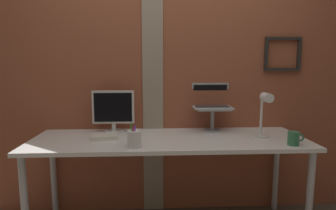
{
  "coord_description": "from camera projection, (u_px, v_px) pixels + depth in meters",
  "views": [
    {
      "loc": [
        -0.12,
        -2.13,
        1.35
      ],
      "look_at": [
        -0.0,
        0.14,
        1.03
      ],
      "focal_mm": 30.27,
      "sensor_mm": 36.0,
      "label": 1
    }
  ],
  "objects": [
    {
      "name": "laptop",
      "position": [
        211.0,
        101.0,
        2.51
      ],
      "size": [
        0.33,
        0.27,
        0.21
      ],
      "color": "#ADB2B7",
      "rests_on": "laptop_stand"
    },
    {
      "name": "brick_wall_back",
      "position": [
        167.0,
        74.0,
        2.57
      ],
      "size": [
        3.32,
        0.16,
        2.54
      ],
      "color": "brown",
      "rests_on": "ground_plane"
    },
    {
      "name": "laptop_stand",
      "position": [
        212.0,
        116.0,
        2.47
      ],
      "size": [
        0.28,
        0.22,
        0.2
      ],
      "color": "gray",
      "rests_on": "desk"
    },
    {
      "name": "pen_cup",
      "position": [
        134.0,
        139.0,
        1.98
      ],
      "size": [
        0.1,
        0.1,
        0.18
      ],
      "color": "white",
      "rests_on": "desk"
    },
    {
      "name": "desk",
      "position": [
        169.0,
        147.0,
        2.25
      ],
      "size": [
        2.15,
        0.69,
        0.78
      ],
      "color": "white",
      "rests_on": "ground_plane"
    },
    {
      "name": "paper_clutter_stack",
      "position": [
        104.0,
        137.0,
        2.21
      ],
      "size": [
        0.22,
        0.18,
        0.03
      ],
      "primitive_type": "cube",
      "rotation": [
        0.0,
        0.0,
        0.21
      ],
      "color": "silver",
      "rests_on": "desk"
    },
    {
      "name": "desk_lamp",
      "position": [
        264.0,
        110.0,
        2.19
      ],
      "size": [
        0.12,
        0.2,
        0.36
      ],
      "color": "white",
      "rests_on": "desk"
    },
    {
      "name": "monitor",
      "position": [
        113.0,
        110.0,
        2.41
      ],
      "size": [
        0.35,
        0.18,
        0.36
      ],
      "color": "silver",
      "rests_on": "desk"
    },
    {
      "name": "coffee_mug",
      "position": [
        294.0,
        138.0,
        2.04
      ],
      "size": [
        0.12,
        0.08,
        0.1
      ],
      "color": "#33724C",
      "rests_on": "desk"
    }
  ]
}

